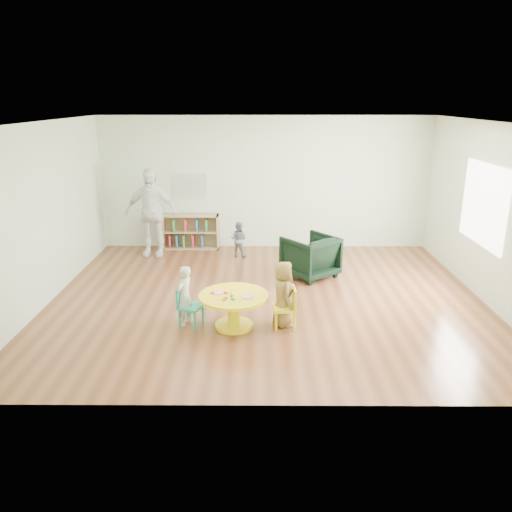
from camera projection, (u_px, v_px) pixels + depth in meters
The scene contains 11 objects.
room at pixel (268, 183), 7.62m from camera, with size 7.10×7.00×2.80m.
activity_table at pixel (234, 305), 7.07m from camera, with size 0.99×0.99×0.54m.
kid_chair_left at pixel (188, 305), 7.14m from camera, with size 0.40×0.40×0.58m.
kid_chair_right at pixel (287, 306), 7.07m from camera, with size 0.34×0.34×0.59m.
bookshelf at pixel (190, 232), 10.81m from camera, with size 1.20×0.30×0.75m.
alphabet_poster at pixel (190, 186), 10.64m from camera, with size 0.74×0.01×0.54m.
armchair at pixel (310, 256), 9.08m from camera, with size 0.82×0.85×0.77m, color black.
child_left at pixel (185, 296), 7.10m from camera, with size 0.33×0.21×0.89m, color silver.
child_right at pixel (283, 294), 7.08m from camera, with size 0.47×0.31×0.97m, color gold.
toddler at pixel (238, 239), 10.23m from camera, with size 0.36×0.28×0.74m, color #181D3C.
adult_caretaker at pixel (151, 212), 10.17m from camera, with size 1.06×0.44×1.81m, color white.
Camera 1 is at (-0.13, -7.60, 3.15)m, focal length 35.00 mm.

